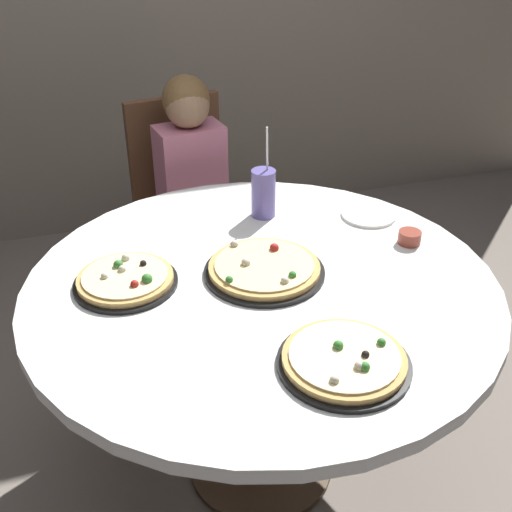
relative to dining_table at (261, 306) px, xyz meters
The scene contains 10 objects.
ground_plane 0.66m from the dining_table, ahead, with size 8.00×8.00×0.00m, color slate.
dining_table is the anchor object (origin of this frame).
chair_wooden 1.03m from the dining_table, 90.70° to the left, with size 0.45×0.45×0.95m.
diner_child 0.86m from the dining_table, 89.29° to the left, with size 0.30×0.43×1.08m.
pizza_veggie 0.42m from the dining_table, 80.13° to the right, with size 0.31×0.31×0.05m.
pizza_cheese 0.39m from the dining_table, 165.88° to the left, with size 0.29×0.29×0.05m.
pizza_pepperoni 0.11m from the dining_table, 58.75° to the left, with size 0.34×0.34×0.05m.
soda_cup 0.43m from the dining_table, 71.04° to the left, with size 0.08×0.08×0.31m.
sauce_bowl 0.51m from the dining_table, ahead, with size 0.07×0.07×0.04m, color brown.
plate_small 0.53m from the dining_table, 29.55° to the left, with size 0.18×0.18×0.01m, color white.
Camera 1 is at (-0.46, -1.40, 1.71)m, focal length 44.21 mm.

